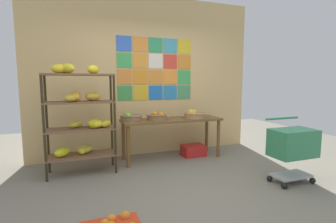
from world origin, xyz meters
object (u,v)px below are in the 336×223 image
banana_shelf_unit (81,112)px  fruit_basket_right (157,116)px  shopping_cart (293,145)px  fruit_basket_back_left (194,115)px  display_table (172,124)px  fruit_basket_left (131,117)px  produce_crate_under_table (193,150)px

banana_shelf_unit → fruit_basket_right: bearing=8.4°
banana_shelf_unit → fruit_basket_right: (1.24, 0.18, -0.15)m
fruit_basket_right → shopping_cart: 2.13m
fruit_basket_back_left → banana_shelf_unit: bearing=-176.0°
shopping_cart → display_table: bearing=124.6°
fruit_basket_left → produce_crate_under_table: bearing=-3.2°
produce_crate_under_table → fruit_basket_back_left: bearing=-113.5°
display_table → banana_shelf_unit: bearing=-172.2°
banana_shelf_unit → shopping_cart: size_ratio=1.87×
fruit_basket_back_left → fruit_basket_left: bearing=172.6°
display_table → fruit_basket_back_left: bearing=-10.4°
fruit_basket_back_left → fruit_basket_right: fruit_basket_back_left is taller
produce_crate_under_table → shopping_cart: shopping_cart is taller
banana_shelf_unit → fruit_basket_left: bearing=19.3°
fruit_basket_back_left → produce_crate_under_table: bearing=66.5°
fruit_basket_right → produce_crate_under_table: size_ratio=0.88×
banana_shelf_unit → shopping_cart: banana_shelf_unit is taller
fruit_basket_left → banana_shelf_unit: bearing=-160.7°
fruit_basket_left → fruit_basket_back_left: bearing=-7.4°
fruit_basket_left → produce_crate_under_table: size_ratio=0.93×
fruit_basket_left → produce_crate_under_table: 1.35m
fruit_basket_back_left → fruit_basket_right: (-0.68, 0.05, -0.01)m
display_table → fruit_basket_back_left: 0.44m
banana_shelf_unit → produce_crate_under_table: size_ratio=3.98×
display_table → fruit_basket_left: (-0.73, 0.07, 0.15)m
fruit_basket_left → fruit_basket_right: (0.44, -0.10, 0.00)m
display_table → fruit_basket_back_left: size_ratio=4.65×
banana_shelf_unit → display_table: (1.53, 0.21, -0.30)m
display_table → produce_crate_under_table: 0.69m
fruit_basket_left → fruit_basket_right: 0.45m
display_table → fruit_basket_left: size_ratio=4.66×
fruit_basket_back_left → produce_crate_under_table: 0.69m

